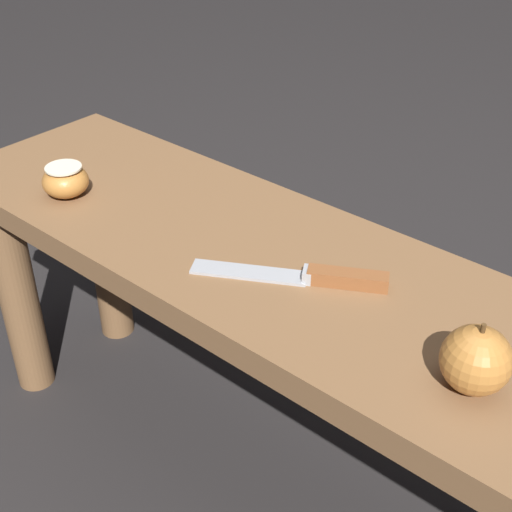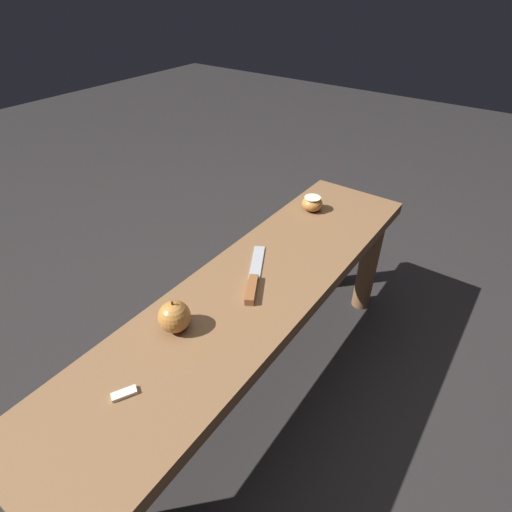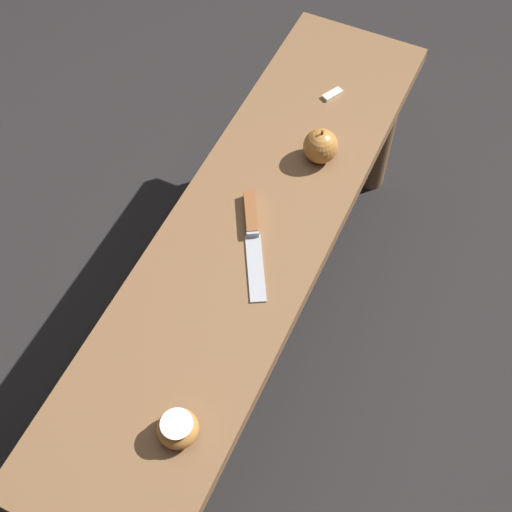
{
  "view_description": "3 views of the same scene",
  "coord_description": "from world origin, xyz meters",
  "px_view_note": "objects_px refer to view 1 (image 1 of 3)",
  "views": [
    {
      "loc": [
        0.43,
        -0.64,
        1.02
      ],
      "look_at": [
        -0.07,
        -0.05,
        0.51
      ],
      "focal_mm": 50.0,
      "sensor_mm": 36.0,
      "label": 1
    },
    {
      "loc": [
        0.66,
        0.48,
        1.18
      ],
      "look_at": [
        -0.07,
        -0.05,
        0.51
      ],
      "focal_mm": 28.0,
      "sensor_mm": 36.0,
      "label": 2
    },
    {
      "loc": [
        -0.76,
        -0.37,
        1.68
      ],
      "look_at": [
        -0.07,
        -0.05,
        0.51
      ],
      "focal_mm": 50.0,
      "sensor_mm": 36.0,
      "label": 3
    }
  ],
  "objects_px": {
    "knife": "(318,277)",
    "apple_cut": "(65,181)",
    "wooden_bench": "(320,338)",
    "apple_whole": "(476,360)"
  },
  "relations": [
    {
      "from": "knife",
      "to": "apple_whole",
      "type": "bearing_deg",
      "value": 138.73
    },
    {
      "from": "knife",
      "to": "apple_cut",
      "type": "bearing_deg",
      "value": -20.62
    },
    {
      "from": "knife",
      "to": "apple_whole",
      "type": "relative_size",
      "value": 2.79
    },
    {
      "from": "wooden_bench",
      "to": "knife",
      "type": "distance_m",
      "value": 0.11
    },
    {
      "from": "knife",
      "to": "wooden_bench",
      "type": "bearing_deg",
      "value": -143.61
    },
    {
      "from": "wooden_bench",
      "to": "knife",
      "type": "height_order",
      "value": "knife"
    },
    {
      "from": "wooden_bench",
      "to": "knife",
      "type": "relative_size",
      "value": 5.64
    },
    {
      "from": "wooden_bench",
      "to": "apple_whole",
      "type": "relative_size",
      "value": 15.74
    },
    {
      "from": "knife",
      "to": "apple_cut",
      "type": "xyz_separation_m",
      "value": [
        -0.44,
        -0.07,
        0.02
      ]
    },
    {
      "from": "wooden_bench",
      "to": "apple_whole",
      "type": "bearing_deg",
      "value": -13.73
    }
  ]
}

